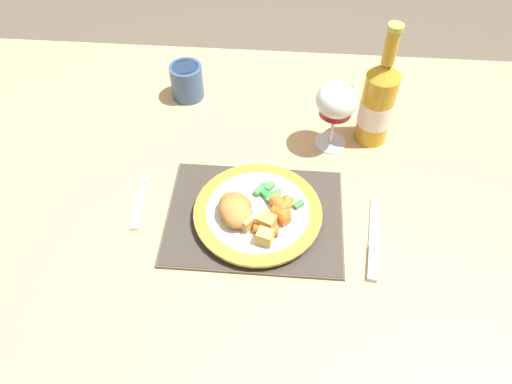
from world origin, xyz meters
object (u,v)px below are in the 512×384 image
Objects in this scene: dinner_plate at (258,213)px; table_knife at (374,245)px; drinking_cup at (187,81)px; bottle at (378,102)px; dining_table at (242,203)px; wine_glass at (336,103)px; fork at (138,205)px.

dinner_plate is 1.30× the size of table_knife.
dinner_plate is at bearing -61.47° from drinking_cup.
bottle is at bearing 87.59° from table_knife.
dining_table is 0.30m from table_knife.
table_knife is 0.29m from wine_glass.
table_knife is (0.25, -0.15, 0.09)m from dining_table.
fork is 0.88× the size of wine_glass.
dining_table is 8.28× the size of table_knife.
dining_table is at bearing 25.01° from fork.
drinking_cup reaches higher than fork.
bottle is (0.45, 0.23, 0.09)m from fork.
bottle is at bearing 27.48° from dining_table.
table_knife is 2.25× the size of drinking_cup.
fork is 0.74× the size of table_knife.
dining_table is 11.25× the size of fork.
dining_table is at bearing 111.86° from dinner_plate.
wine_glass is at bearing 31.93° from dining_table.
bottle is (0.22, 0.24, 0.08)m from dinner_plate.
wine_glass is at bearing 105.84° from table_knife.
bottle is at bearing -14.68° from drinking_cup.
wine_glass reaches higher than dining_table.
table_knife is (0.44, -0.06, 0.00)m from fork.
table_knife is at bearing -74.16° from wine_glass.
dinner_plate reaches higher than table_knife.
bottle is (0.26, 0.14, 0.18)m from dining_table.
dinner_plate is 2.93× the size of drinking_cup.
wine_glass is (0.14, 0.21, 0.09)m from dinner_plate.
table_knife is at bearing -44.38° from drinking_cup.
bottle reaches higher than drinking_cup.
dinner_plate reaches higher than dining_table.
table_knife is 0.56m from drinking_cup.
drinking_cup is (-0.41, 0.11, -0.05)m from bottle.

